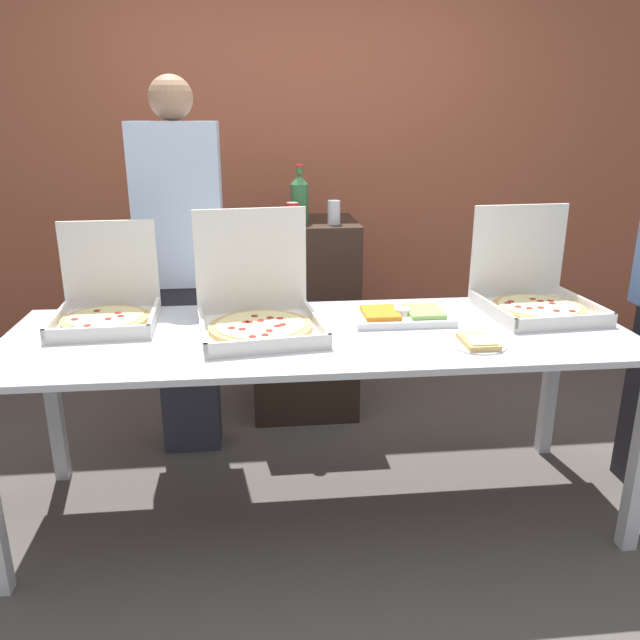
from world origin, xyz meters
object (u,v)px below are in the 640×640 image
(soda_can_colored, at_px, (292,215))
(person_guest_plaid, at_px, (182,266))
(pizza_box_near_right, at_px, (533,293))
(paper_plate_front_right, at_px, (478,343))
(pizza_box_far_left, at_px, (258,310))
(veggie_tray, at_px, (402,316))
(soda_bottle, at_px, (299,198))
(pizza_box_far_right, at_px, (107,306))
(soda_can_silver, at_px, (334,212))

(soda_can_colored, relative_size, person_guest_plaid, 0.07)
(pizza_box_near_right, height_order, paper_plate_front_right, pizza_box_near_right)
(pizza_box_near_right, bearing_deg, person_guest_plaid, 159.69)
(pizza_box_far_left, relative_size, person_guest_plaid, 0.29)
(soda_can_colored, xyz_separation_m, person_guest_plaid, (-0.55, -0.19, -0.21))
(pizza_box_far_left, xyz_separation_m, soda_can_colored, (0.19, 0.78, 0.26))
(paper_plate_front_right, bearing_deg, veggie_tray, 123.64)
(paper_plate_front_right, bearing_deg, person_guest_plaid, 143.47)
(veggie_tray, distance_m, soda_can_colored, 0.90)
(pizza_box_near_right, relative_size, veggie_tray, 1.19)
(soda_bottle, relative_size, soda_can_colored, 2.41)
(pizza_box_far_right, xyz_separation_m, person_guest_plaid, (0.27, 0.43, 0.06))
(pizza_box_far_left, height_order, person_guest_plaid, person_guest_plaid)
(veggie_tray, xyz_separation_m, soda_can_colored, (-0.41, 0.73, 0.32))
(pizza_box_far_right, distance_m, pizza_box_far_left, 0.64)
(pizza_box_near_right, relative_size, soda_can_silver, 3.96)
(pizza_box_far_right, relative_size, soda_bottle, 1.45)
(pizza_box_far_left, bearing_deg, pizza_box_near_right, -0.81)
(soda_can_colored, height_order, person_guest_plaid, person_guest_plaid)
(pizza_box_far_left, distance_m, soda_can_colored, 0.84)
(pizza_box_far_right, relative_size, paper_plate_front_right, 2.11)
(pizza_box_far_right, xyz_separation_m, paper_plate_front_right, (1.44, -0.43, -0.06))
(pizza_box_near_right, bearing_deg, soda_can_silver, 134.50)
(veggie_tray, height_order, person_guest_plaid, person_guest_plaid)
(paper_plate_front_right, height_order, veggie_tray, veggie_tray)
(soda_bottle, bearing_deg, paper_plate_front_right, -63.82)
(soda_can_silver, bearing_deg, pizza_box_far_left, -116.04)
(pizza_box_far_right, height_order, pizza_box_far_left, pizza_box_far_left)
(pizza_box_far_right, bearing_deg, pizza_box_far_left, -16.57)
(veggie_tray, bearing_deg, soda_can_colored, 119.25)
(soda_can_silver, xyz_separation_m, soda_can_colored, (-0.22, -0.06, 0.00))
(pizza_box_near_right, xyz_separation_m, paper_plate_front_right, (-0.39, -0.41, -0.07))
(pizza_box_near_right, height_order, veggie_tray, pizza_box_near_right)
(pizza_box_far_left, bearing_deg, soda_can_colored, 69.20)
(soda_can_silver, bearing_deg, soda_can_colored, -165.22)
(veggie_tray, distance_m, person_guest_plaid, 1.10)
(pizza_box_near_right, bearing_deg, pizza_box_far_left, -177.63)
(soda_can_silver, bearing_deg, pizza_box_far_right, -146.56)
(veggie_tray, relative_size, person_guest_plaid, 0.23)
(soda_can_colored, bearing_deg, soda_can_silver, 14.78)
(paper_plate_front_right, distance_m, soda_bottle, 1.37)
(paper_plate_front_right, bearing_deg, pizza_box_far_left, 161.27)
(soda_can_colored, bearing_deg, soda_bottle, 69.95)
(pizza_box_far_right, xyz_separation_m, soda_can_silver, (1.03, 0.68, 0.27))
(veggie_tray, bearing_deg, soda_can_silver, 103.52)
(soda_bottle, xyz_separation_m, person_guest_plaid, (-0.59, -0.31, -0.28))
(soda_can_colored, bearing_deg, pizza_box_far_right, -142.49)
(pizza_box_near_right, xyz_separation_m, veggie_tray, (-0.60, -0.09, -0.06))
(soda_can_silver, distance_m, soda_can_colored, 0.23)
(veggie_tray, bearing_deg, paper_plate_front_right, -56.36)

